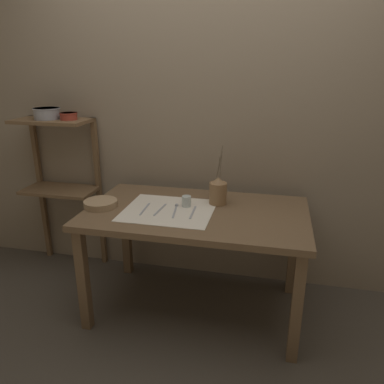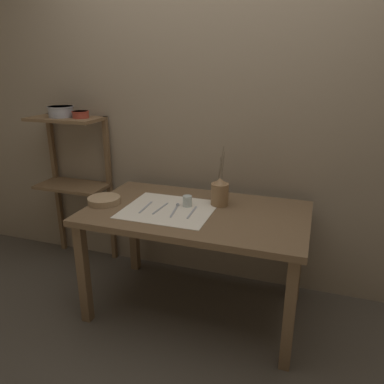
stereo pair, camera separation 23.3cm
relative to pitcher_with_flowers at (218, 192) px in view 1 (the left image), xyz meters
name	(u,v)px [view 1 (the left image)]	position (x,y,z in m)	size (l,w,h in m)	color
ground_plane	(196,307)	(-0.12, -0.14, -0.81)	(12.00, 12.00, 0.00)	#473F35
stone_wall_back	(212,123)	(-0.12, 0.37, 0.39)	(7.00, 0.06, 2.40)	gray
wooden_table	(196,223)	(-0.12, -0.14, -0.17)	(1.39, 0.81, 0.73)	brown
wooden_shelf_unit	(60,167)	(-1.27, 0.21, 0.03)	(0.56, 0.30, 1.22)	brown
linen_cloth	(169,210)	(-0.28, -0.18, -0.08)	(0.56, 0.49, 0.00)	beige
pitcher_with_flowers	(218,192)	(0.00, 0.00, 0.00)	(0.11, 0.11, 0.40)	olive
wooden_bowl	(101,204)	(-0.73, -0.22, -0.06)	(0.21, 0.21, 0.04)	#9E7F5B
glass_tumbler_near	(186,201)	(-0.19, -0.10, -0.05)	(0.06, 0.06, 0.07)	#B7C1BC
fork_outer	(145,209)	(-0.44, -0.21, -0.08)	(0.02, 0.20, 0.00)	#939399
fork_inner	(160,210)	(-0.34, -0.19, -0.08)	(0.03, 0.20, 0.00)	#939399
spoon_inner	(176,208)	(-0.25, -0.15, -0.08)	(0.05, 0.21, 0.02)	#939399
knife_center	(193,212)	(-0.13, -0.19, -0.08)	(0.02, 0.20, 0.00)	#939399
metal_pot_large	(47,113)	(-1.30, 0.18, 0.45)	(0.19, 0.19, 0.08)	#939399
metal_pot_small	(69,116)	(-1.13, 0.18, 0.43)	(0.13, 0.13, 0.05)	#9E3828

